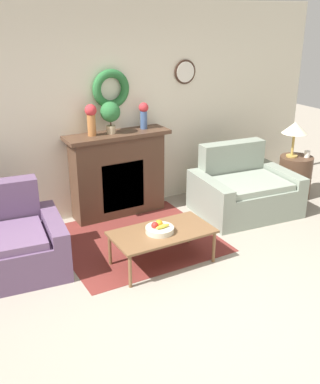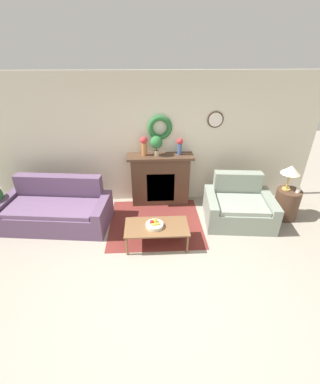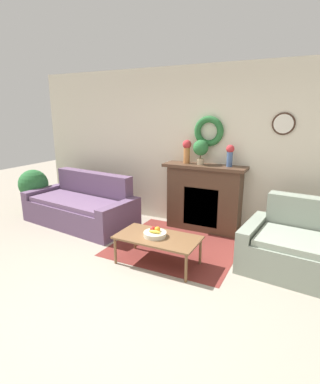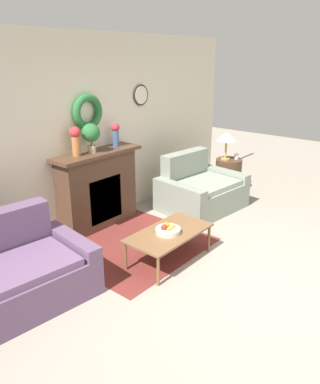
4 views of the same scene
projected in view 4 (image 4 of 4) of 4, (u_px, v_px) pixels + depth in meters
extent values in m
plane|color=gray|center=(259.00, 296.00, 3.95)|extent=(16.00, 16.00, 0.00)
cube|color=maroon|center=(132.00, 244.00, 5.02)|extent=(1.80, 1.68, 0.01)
cube|color=beige|center=(79.00, 135.00, 5.18)|extent=(6.80, 0.06, 2.70)
cylinder|color=#382319|center=(141.00, 95.00, 5.88)|extent=(0.32, 0.02, 0.32)
cylinder|color=white|center=(141.00, 95.00, 5.87)|extent=(0.27, 0.01, 0.27)
torus|color=#286633|center=(88.00, 112.00, 5.10)|extent=(0.49, 0.11, 0.49)
cube|color=#4C3323|center=(98.00, 191.00, 5.41)|extent=(1.22, 0.34, 1.08)
cube|color=black|center=(106.00, 199.00, 5.35)|extent=(0.59, 0.02, 0.65)
cube|color=orange|center=(106.00, 205.00, 5.38)|extent=(0.47, 0.01, 0.36)
cube|color=#4C3323|center=(97.00, 153.00, 5.20)|extent=(1.36, 0.41, 0.05)
cube|color=#604766|center=(73.00, 257.00, 4.18)|extent=(0.27, 0.96, 0.54)
cube|color=gray|center=(207.00, 198.00, 6.05)|extent=(1.02, 0.86, 0.41)
cube|color=gray|center=(185.00, 177.00, 6.30)|extent=(0.96, 0.31, 0.89)
cube|color=gray|center=(179.00, 201.00, 5.74)|extent=(0.27, 1.00, 0.55)
cube|color=gray|center=(223.00, 185.00, 6.47)|extent=(0.27, 1.00, 0.55)
cube|color=gray|center=(208.00, 184.00, 5.97)|extent=(0.97, 0.80, 0.08)
cube|color=brown|center=(169.00, 233.00, 4.51)|extent=(1.09, 0.58, 0.03)
cylinder|color=brown|center=(158.00, 271.00, 4.06)|extent=(0.04, 0.04, 0.36)
cylinder|color=brown|center=(209.00, 238.00, 4.79)|extent=(0.04, 0.04, 0.36)
cylinder|color=brown|center=(126.00, 256.00, 4.37)|extent=(0.04, 0.04, 0.36)
cylinder|color=brown|center=(178.00, 227.00, 5.09)|extent=(0.04, 0.04, 0.36)
cylinder|color=beige|center=(168.00, 231.00, 4.47)|extent=(0.30, 0.30, 0.06)
sphere|color=#B2231E|center=(164.00, 227.00, 4.43)|extent=(0.08, 0.08, 0.08)
sphere|color=orange|center=(166.00, 225.00, 4.48)|extent=(0.08, 0.08, 0.08)
ellipsoid|color=yellow|center=(171.00, 227.00, 4.44)|extent=(0.17, 0.06, 0.04)
cylinder|color=#4C3323|center=(228.00, 175.00, 6.87)|extent=(0.47, 0.47, 0.61)
cylinder|color=#B28E42|center=(225.00, 159.00, 6.75)|extent=(0.16, 0.16, 0.02)
cylinder|color=#B28E42|center=(226.00, 150.00, 6.69)|extent=(0.04, 0.04, 0.32)
cone|color=beige|center=(227.00, 136.00, 6.61)|extent=(0.36, 0.36, 0.16)
cylinder|color=silver|center=(236.00, 156.00, 6.78)|extent=(0.08, 0.08, 0.10)
cylinder|color=#AD6B38|center=(76.00, 146.00, 4.93)|extent=(0.10, 0.10, 0.26)
sphere|color=#B72D33|center=(75.00, 132.00, 4.87)|extent=(0.15, 0.15, 0.15)
cylinder|color=#3D5684|center=(116.00, 138.00, 5.46)|extent=(0.09, 0.09, 0.23)
sphere|color=#B72D33|center=(115.00, 127.00, 5.40)|extent=(0.13, 0.13, 0.13)
cylinder|color=tan|center=(92.00, 149.00, 5.12)|extent=(0.11, 0.11, 0.10)
cylinder|color=#4C3823|center=(91.00, 143.00, 5.09)|extent=(0.02, 0.02, 0.07)
sphere|color=#286633|center=(91.00, 133.00, 5.05)|extent=(0.25, 0.25, 0.25)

